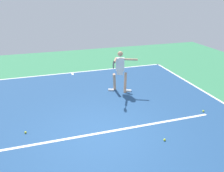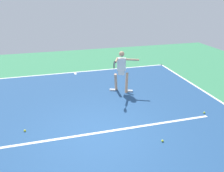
# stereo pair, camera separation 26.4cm
# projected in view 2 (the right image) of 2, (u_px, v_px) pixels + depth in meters

# --- Properties ---
(ground_plane) EXTENTS (21.54, 21.54, 0.00)m
(ground_plane) POSITION_uv_depth(u_px,v_px,m) (99.00, 135.00, 6.86)
(ground_plane) COLOR #388456
(court_surface) EXTENTS (10.08, 11.87, 0.00)m
(court_surface) POSITION_uv_depth(u_px,v_px,m) (99.00, 135.00, 6.86)
(court_surface) COLOR navy
(court_surface) RESTS_ON ground_plane
(court_line_baseline_near) EXTENTS (10.08, 0.10, 0.01)m
(court_line_baseline_near) POSITION_uv_depth(u_px,v_px,m) (75.00, 72.00, 12.10)
(court_line_baseline_near) COLOR white
(court_line_baseline_near) RESTS_ON ground_plane
(court_line_service) EXTENTS (7.56, 0.10, 0.01)m
(court_line_service) POSITION_uv_depth(u_px,v_px,m) (98.00, 133.00, 6.95)
(court_line_service) COLOR white
(court_line_service) RESTS_ON ground_plane
(court_line_centre_mark) EXTENTS (0.10, 0.30, 0.01)m
(court_line_centre_mark) POSITION_uv_depth(u_px,v_px,m) (75.00, 73.00, 11.93)
(court_line_centre_mark) COLOR white
(court_line_centre_mark) RESTS_ON ground_plane
(tennis_player) EXTENTS (1.25, 1.17, 1.75)m
(tennis_player) POSITION_uv_depth(u_px,v_px,m) (121.00, 69.00, 9.42)
(tennis_player) COLOR tan
(tennis_player) RESTS_ON ground_plane
(tennis_ball_far_corner) EXTENTS (0.07, 0.07, 0.07)m
(tennis_ball_far_corner) POSITION_uv_depth(u_px,v_px,m) (162.00, 141.00, 6.52)
(tennis_ball_far_corner) COLOR #CCE033
(tennis_ball_far_corner) RESTS_ON ground_plane
(tennis_ball_near_player) EXTENTS (0.07, 0.07, 0.07)m
(tennis_ball_near_player) POSITION_uv_depth(u_px,v_px,m) (25.00, 131.00, 7.00)
(tennis_ball_near_player) COLOR yellow
(tennis_ball_near_player) RESTS_ON ground_plane
(tennis_ball_centre_court) EXTENTS (0.07, 0.07, 0.07)m
(tennis_ball_centre_court) POSITION_uv_depth(u_px,v_px,m) (204.00, 113.00, 8.03)
(tennis_ball_centre_court) COLOR #CCE033
(tennis_ball_centre_court) RESTS_ON ground_plane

